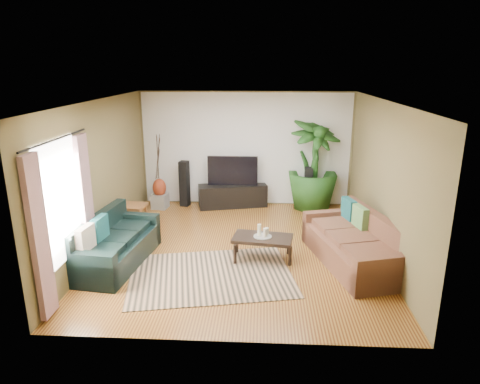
# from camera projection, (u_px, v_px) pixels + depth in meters

# --- Properties ---
(floor) EXTENTS (5.50, 5.50, 0.00)m
(floor) POSITION_uv_depth(u_px,v_px,m) (239.00, 249.00, 7.91)
(floor) COLOR #9F6B29
(floor) RESTS_ON ground
(ceiling) EXTENTS (5.50, 5.50, 0.00)m
(ceiling) POSITION_uv_depth(u_px,v_px,m) (239.00, 101.00, 7.14)
(ceiling) COLOR white
(ceiling) RESTS_ON ground
(wall_back) EXTENTS (5.00, 0.00, 5.00)m
(wall_back) POSITION_uv_depth(u_px,v_px,m) (246.00, 149.00, 10.15)
(wall_back) COLOR brown
(wall_back) RESTS_ON ground
(wall_front) EXTENTS (5.00, 0.00, 5.00)m
(wall_front) POSITION_uv_depth(u_px,v_px,m) (226.00, 241.00, 4.89)
(wall_front) COLOR brown
(wall_front) RESTS_ON ground
(wall_left) EXTENTS (0.00, 5.50, 5.50)m
(wall_left) POSITION_uv_depth(u_px,v_px,m) (100.00, 177.00, 7.66)
(wall_left) COLOR brown
(wall_left) RESTS_ON ground
(wall_right) EXTENTS (0.00, 5.50, 5.50)m
(wall_right) POSITION_uv_depth(u_px,v_px,m) (383.00, 181.00, 7.39)
(wall_right) COLOR brown
(wall_right) RESTS_ON ground
(backwall_panel) EXTENTS (4.90, 0.00, 4.90)m
(backwall_panel) POSITION_uv_depth(u_px,v_px,m) (246.00, 149.00, 10.14)
(backwall_panel) COLOR white
(backwall_panel) RESTS_ON ground
(window_pane) EXTENTS (0.00, 1.80, 1.80)m
(window_pane) POSITION_uv_depth(u_px,v_px,m) (60.00, 202.00, 6.11)
(window_pane) COLOR white
(window_pane) RESTS_ON ground
(curtain_near) EXTENTS (0.08, 0.35, 2.20)m
(curtain_near) POSITION_uv_depth(u_px,v_px,m) (39.00, 238.00, 5.46)
(curtain_near) COLOR gray
(curtain_near) RESTS_ON ground
(curtain_far) EXTENTS (0.08, 0.35, 2.20)m
(curtain_far) POSITION_uv_depth(u_px,v_px,m) (86.00, 202.00, 6.90)
(curtain_far) COLOR gray
(curtain_far) RESTS_ON ground
(curtain_rod) EXTENTS (0.03, 1.90, 0.03)m
(curtain_rod) POSITION_uv_depth(u_px,v_px,m) (56.00, 139.00, 5.85)
(curtain_rod) COLOR black
(curtain_rod) RESTS_ON ground
(sofa_left) EXTENTS (1.07, 2.04, 0.85)m
(sofa_left) POSITION_uv_depth(u_px,v_px,m) (116.00, 241.00, 7.23)
(sofa_left) COLOR black
(sofa_left) RESTS_ON floor
(sofa_right) EXTENTS (1.56, 2.42, 0.85)m
(sofa_right) POSITION_uv_depth(u_px,v_px,m) (353.00, 240.00, 7.25)
(sofa_right) COLOR brown
(sofa_right) RESTS_ON floor
(area_rug) EXTENTS (2.91, 2.31, 0.01)m
(area_rug) POSITION_uv_depth(u_px,v_px,m) (211.00, 275.00, 6.93)
(area_rug) COLOR tan
(area_rug) RESTS_ON floor
(coffee_table) EXTENTS (1.09, 0.70, 0.42)m
(coffee_table) POSITION_uv_depth(u_px,v_px,m) (262.00, 248.00, 7.48)
(coffee_table) COLOR black
(coffee_table) RESTS_ON floor
(candle_tray) EXTENTS (0.31, 0.31, 0.01)m
(candle_tray) POSITION_uv_depth(u_px,v_px,m) (263.00, 236.00, 7.41)
(candle_tray) COLOR gray
(candle_tray) RESTS_ON coffee_table
(candle_tall) EXTENTS (0.06, 0.06, 0.20)m
(candle_tall) POSITION_uv_depth(u_px,v_px,m) (259.00, 230.00, 7.42)
(candle_tall) COLOR #E9E4C5
(candle_tall) RESTS_ON candle_tray
(candle_mid) EXTENTS (0.06, 0.06, 0.16)m
(candle_mid) POSITION_uv_depth(u_px,v_px,m) (265.00, 233.00, 7.35)
(candle_mid) COLOR beige
(candle_mid) RESTS_ON candle_tray
(candle_short) EXTENTS (0.06, 0.06, 0.13)m
(candle_short) POSITION_uv_depth(u_px,v_px,m) (267.00, 231.00, 7.45)
(candle_short) COLOR beige
(candle_short) RESTS_ON candle_tray
(tv_stand) EXTENTS (1.67, 0.84, 0.54)m
(tv_stand) POSITION_uv_depth(u_px,v_px,m) (233.00, 196.00, 10.24)
(tv_stand) COLOR black
(tv_stand) RESTS_ON floor
(television) EXTENTS (1.18, 0.06, 0.70)m
(television) POSITION_uv_depth(u_px,v_px,m) (233.00, 171.00, 10.06)
(television) COLOR black
(television) RESTS_ON tv_stand
(speaker_left) EXTENTS (0.24, 0.26, 1.10)m
(speaker_left) POSITION_uv_depth(u_px,v_px,m) (185.00, 184.00, 10.22)
(speaker_left) COLOR black
(speaker_left) RESTS_ON floor
(speaker_right) EXTENTS (0.19, 0.21, 1.01)m
(speaker_right) POSITION_uv_depth(u_px,v_px,m) (308.00, 189.00, 9.95)
(speaker_right) COLOR black
(speaker_right) RESTS_ON floor
(potted_plant) EXTENTS (1.59, 1.59, 2.11)m
(potted_plant) POSITION_uv_depth(u_px,v_px,m) (313.00, 165.00, 9.92)
(potted_plant) COLOR #1E4C19
(potted_plant) RESTS_ON floor
(plant_pot) EXTENTS (0.39, 0.39, 0.30)m
(plant_pot) POSITION_uv_depth(u_px,v_px,m) (311.00, 202.00, 10.17)
(plant_pot) COLOR black
(plant_pot) RESTS_ON floor
(pedestal) EXTENTS (0.39, 0.39, 0.34)m
(pedestal) POSITION_uv_depth(u_px,v_px,m) (160.00, 201.00, 10.14)
(pedestal) COLOR gray
(pedestal) RESTS_ON floor
(vase) EXTENTS (0.31, 0.31, 0.44)m
(vase) POSITION_uv_depth(u_px,v_px,m) (159.00, 188.00, 10.05)
(vase) COLOR maroon
(vase) RESTS_ON pedestal
(side_table) EXTENTS (0.54, 0.54, 0.51)m
(side_table) POSITION_uv_depth(u_px,v_px,m) (134.00, 217.00, 8.86)
(side_table) COLOR brown
(side_table) RESTS_ON floor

